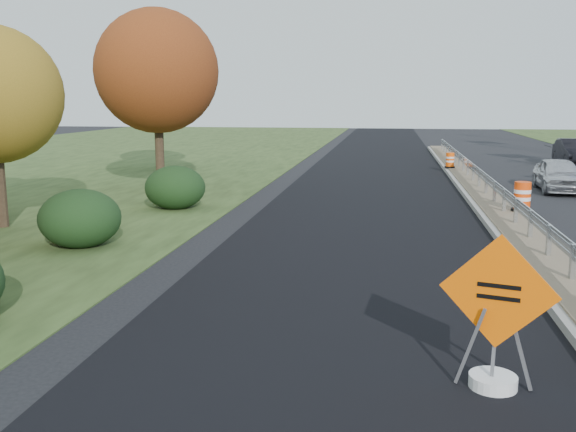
# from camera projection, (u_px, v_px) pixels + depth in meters

# --- Properties ---
(ground) EXTENTS (140.00, 140.00, 0.00)m
(ground) POSITION_uv_depth(u_px,v_px,m) (547.00, 265.00, 14.83)
(ground) COLOR black
(ground) RESTS_ON ground
(milled_overlay) EXTENTS (7.20, 120.00, 0.01)m
(milled_overlay) POSITION_uv_depth(u_px,v_px,m) (370.00, 196.00, 25.23)
(milled_overlay) COLOR black
(milled_overlay) RESTS_ON ground
(median) EXTENTS (1.60, 55.00, 0.23)m
(median) POSITION_uv_depth(u_px,v_px,m) (494.00, 205.00, 22.58)
(median) COLOR gray
(median) RESTS_ON ground
(guardrail) EXTENTS (0.10, 46.15, 0.72)m
(guardrail) POSITION_uv_depth(u_px,v_px,m) (490.00, 184.00, 23.45)
(guardrail) COLOR silver
(guardrail) RESTS_ON median
(hedge_mid) EXTENTS (2.09, 2.09, 1.52)m
(hedge_mid) POSITION_uv_depth(u_px,v_px,m) (80.00, 218.00, 16.47)
(hedge_mid) COLOR black
(hedge_mid) RESTS_ON ground
(hedge_north) EXTENTS (2.09, 2.09, 1.52)m
(hedge_north) POSITION_uv_depth(u_px,v_px,m) (175.00, 187.00, 22.22)
(hedge_north) COLOR black
(hedge_north) RESTS_ON ground
(tree_near_red) EXTENTS (4.95, 4.95, 7.35)m
(tree_near_red) POSITION_uv_depth(u_px,v_px,m) (157.00, 71.00, 25.68)
(tree_near_red) COLOR #473523
(tree_near_red) RESTS_ON ground
(tree_near_back) EXTENTS (4.29, 4.29, 6.37)m
(tree_near_back) POSITION_uv_depth(u_px,v_px,m) (157.00, 91.00, 34.03)
(tree_near_back) COLOR #473523
(tree_near_back) RESTS_ON ground
(caution_sign) EXTENTS (1.46, 0.63, 2.09)m
(caution_sign) POSITION_uv_depth(u_px,v_px,m) (495.00, 350.00, 8.40)
(caution_sign) COLOR white
(caution_sign) RESTS_ON ground
(barrel_median_mid) EXTENTS (0.64, 0.64, 0.95)m
(barrel_median_mid) POSITION_uv_depth(u_px,v_px,m) (522.00, 197.00, 20.49)
(barrel_median_mid) COLOR black
(barrel_median_mid) RESTS_ON median
(barrel_median_far) EXTENTS (0.53, 0.53, 0.78)m
(barrel_median_far) POSITION_uv_depth(u_px,v_px,m) (450.00, 161.00, 33.52)
(barrel_median_far) COLOR black
(barrel_median_far) RESTS_ON median
(barrel_shoulder_far) EXTENTS (0.53, 0.53, 0.78)m
(barrel_shoulder_far) POSITION_uv_depth(u_px,v_px,m) (565.00, 154.00, 39.91)
(barrel_shoulder_far) COLOR black
(barrel_shoulder_far) RESTS_ON ground
(car_silver) EXTENTS (1.82, 4.11, 1.38)m
(car_silver) POSITION_uv_depth(u_px,v_px,m) (558.00, 175.00, 26.54)
(car_silver) COLOR silver
(car_silver) RESTS_ON ground
(car_dark_mid) EXTENTS (1.78, 4.71, 1.54)m
(car_dark_mid) POSITION_uv_depth(u_px,v_px,m) (575.00, 152.00, 36.63)
(car_dark_mid) COLOR black
(car_dark_mid) RESTS_ON ground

